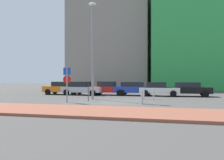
{
  "coord_description": "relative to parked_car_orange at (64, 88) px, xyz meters",
  "views": [
    {
      "loc": [
        3.91,
        -17.09,
        1.82
      ],
      "look_at": [
        -0.9,
        3.44,
        1.7
      ],
      "focal_mm": 36.24,
      "sensor_mm": 36.0,
      "label": 1
    }
  ],
  "objects": [
    {
      "name": "ground_plane",
      "position": [
        7.39,
        -6.86,
        -0.77
      ],
      "size": [
        120.0,
        120.0,
        0.0
      ],
      "primitive_type": "plane",
      "color": "#4C4947"
    },
    {
      "name": "traffic_bollard_mid",
      "position": [
        9.73,
        -7.88,
        -0.25
      ],
      "size": [
        0.16,
        0.16,
        1.03
      ],
      "primitive_type": "cylinder",
      "color": "#B7B7BC",
      "rests_on": "ground"
    },
    {
      "name": "parked_car_black",
      "position": [
        13.62,
        0.48,
        0.0
      ],
      "size": [
        4.53,
        1.91,
        1.45
      ],
      "color": "black",
      "rests_on": "ground"
    },
    {
      "name": "parked_car_silver",
      "position": [
        2.27,
        -0.2,
        -0.0
      ],
      "size": [
        4.64,
        2.17,
        1.49
      ],
      "color": "#B7BABF",
      "rests_on": "ground"
    },
    {
      "name": "building_under_construction",
      "position": [
        1.0,
        19.86,
        9.12
      ],
      "size": [
        14.93,
        11.49,
        19.77
      ],
      "primitive_type": "cube",
      "color": "gray",
      "rests_on": "ground"
    },
    {
      "name": "parked_car_blue",
      "position": [
        8.01,
        0.5,
        0.01
      ],
      "size": [
        4.38,
        2.12,
        1.46
      ],
      "color": "#1E389E",
      "rests_on": "ground"
    },
    {
      "name": "parked_car_white",
      "position": [
        10.67,
        0.19,
        -0.02
      ],
      "size": [
        4.1,
        1.92,
        1.46
      ],
      "color": "white",
      "rests_on": "ground"
    },
    {
      "name": "parked_car_red",
      "position": [
        5.29,
        0.51,
        -0.0
      ],
      "size": [
        4.34,
        2.03,
        1.51
      ],
      "color": "red",
      "rests_on": "ground"
    },
    {
      "name": "traffic_bollard_near",
      "position": [
        10.35,
        -3.98,
        -0.25
      ],
      "size": [
        0.13,
        0.13,
        1.03
      ],
      "primitive_type": "cylinder",
      "color": "#B7B7BC",
      "rests_on": "ground"
    },
    {
      "name": "traffic_bollard_far",
      "position": [
        9.52,
        -4.14,
        -0.27
      ],
      "size": [
        0.13,
        0.13,
        1.0
      ],
      "primitive_type": "cylinder",
      "color": "#B7B7BC",
      "rests_on": "ground"
    },
    {
      "name": "street_lamp",
      "position": [
        5.09,
        -4.93,
        4.15
      ],
      "size": [
        0.7,
        0.36,
        8.54
      ],
      "color": "gray",
      "rests_on": "ground"
    },
    {
      "name": "sidewalk_brick",
      "position": [
        7.39,
        -12.42,
        -0.7
      ],
      "size": [
        40.0,
        3.95,
        0.14
      ],
      "primitive_type": "cube",
      "color": "#93513D",
      "rests_on": "ground"
    },
    {
      "name": "building_colorful_midrise",
      "position": [
        16.46,
        18.7,
        10.72
      ],
      "size": [
        14.45,
        13.25,
        22.97
      ],
      "primitive_type": "cube",
      "color": "green",
      "rests_on": "ground"
    },
    {
      "name": "parking_meter",
      "position": [
        5.21,
        -6.41,
        0.18
      ],
      "size": [
        0.18,
        0.14,
        1.46
      ],
      "color": "#4C4C51",
      "rests_on": "ground"
    },
    {
      "name": "parked_car_orange",
      "position": [
        0.0,
        0.0,
        0.0
      ],
      "size": [
        4.59,
        1.94,
        1.47
      ],
      "color": "orange",
      "rests_on": "ground"
    },
    {
      "name": "parking_sign_post",
      "position": [
        3.97,
        -7.84,
        0.93
      ],
      "size": [
        0.59,
        0.16,
        2.7
      ],
      "color": "gray",
      "rests_on": "ground"
    }
  ]
}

